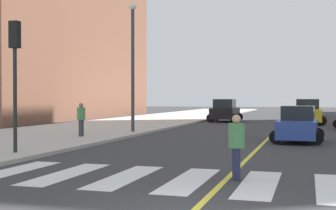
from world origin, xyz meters
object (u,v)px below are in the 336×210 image
Objects in this scene: car_black_sixth at (225,111)px; car_white_nearest at (307,109)px; traffic_light_far_corner at (15,60)px; pedestrian_crossing at (236,144)px; car_blue_fourth at (298,125)px; pedestrian_walking_west at (81,118)px; car_silver_fifth at (307,108)px; car_yellow_third at (307,112)px; street_lamp at (133,56)px.

car_white_nearest is at bearing 56.98° from car_black_sixth.
traffic_light_far_corner is 2.82× the size of pedestrian_crossing.
car_blue_fourth reaches higher than pedestrian_crossing.
car_silver_fifth is at bearing 158.27° from pedestrian_walking_west.
pedestrian_walking_west is at bearing 56.68° from car_yellow_third.
car_silver_fifth is at bearing 73.48° from street_lamp.
pedestrian_walking_west is (-11.00, -1.69, 0.29)m from car_blue_fourth.
car_black_sixth is 0.60× the size of street_lamp.
car_white_nearest is at bearing 70.22° from street_lamp.
traffic_light_far_corner is at bearing 3.33° from pedestrian_walking_west.
car_white_nearest is 41.88m from pedestrian_crossing.
pedestrian_walking_west is at bearing 10.88° from car_blue_fourth.
traffic_light_far_corner is (-10.24, -45.19, 2.62)m from car_silver_fifth.
pedestrian_crossing is (5.64, -30.61, -0.02)m from car_black_sixth.
car_black_sixth is (-7.34, 2.56, -0.01)m from car_yellow_third.
car_blue_fourth is (-0.40, -16.42, -0.15)m from car_yellow_third.
street_lamp reaches higher than car_black_sixth.
car_silver_fifth is (-0.07, 19.79, -0.04)m from car_yellow_third.
traffic_light_far_corner is at bearing 77.53° from car_white_nearest.
pedestrian_walking_west is at bearing -107.50° from street_lamp.
pedestrian_crossing is at bearing 89.95° from car_white_nearest.
car_yellow_third is 1.03× the size of car_silver_fifth.
street_lamp reaches higher than traffic_light_far_corner.
pedestrian_crossing is (-1.30, -11.62, 0.12)m from car_blue_fourth.
car_white_nearest is 0.95× the size of car_black_sixth.
car_white_nearest reaches higher than car_blue_fourth.
car_blue_fourth is at bearing -14.27° from street_lamp.
traffic_light_far_corner is at bearing 44.27° from car_blue_fourth.
car_black_sixth reaches higher than pedestrian_crossing.
car_white_nearest is at bearing 88.10° from car_silver_fifth.
car_blue_fourth is 0.52× the size of street_lamp.
car_yellow_third is (0.10, -13.80, 0.07)m from car_white_nearest.
pedestrian_crossing is 13.88m from pedestrian_walking_west.
street_lamp is (1.31, 4.15, 3.59)m from pedestrian_walking_west.
street_lamp is at bearing 53.01° from car_yellow_third.
car_white_nearest is 1.09× the size of car_blue_fourth.
traffic_light_far_corner reaches higher than pedestrian_crossing.
traffic_light_far_corner is at bearing 66.75° from car_yellow_third.
traffic_light_far_corner is at bearing 75.60° from car_silver_fifth.
traffic_light_far_corner is (-2.98, -27.96, 2.60)m from car_black_sixth.
car_silver_fifth is at bearing -88.37° from car_blue_fourth.
car_white_nearest is 5.99m from car_silver_fifth.
pedestrian_walking_west is at bearing -149.91° from pedestrian_crossing.
car_yellow_third reaches higher than pedestrian_walking_west.
street_lamp is at bearing 71.85° from car_silver_fifth.
car_silver_fifth is 39.56m from pedestrian_walking_west.
pedestrian_walking_west reaches higher than pedestrian_crossing.
pedestrian_walking_west is (-11.40, -18.12, 0.14)m from car_yellow_third.
car_black_sixth is at bearing 59.37° from car_white_nearest.
street_lamp reaches higher than pedestrian_crossing.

